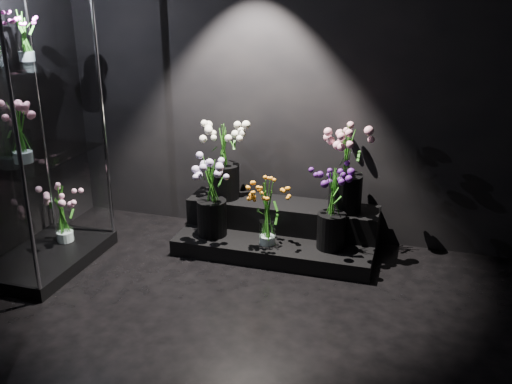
% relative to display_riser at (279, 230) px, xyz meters
% --- Properties ---
extents(floor, '(4.00, 4.00, 0.00)m').
position_rel_display_riser_xyz_m(floor, '(-0.06, -1.67, -0.15)').
color(floor, black).
rests_on(floor, ground).
extents(wall_back, '(4.00, 0.00, 4.00)m').
position_rel_display_riser_xyz_m(wall_back, '(-0.06, 0.33, 1.25)').
color(wall_back, black).
rests_on(wall_back, floor).
extents(display_riser, '(1.66, 0.74, 0.37)m').
position_rel_display_riser_xyz_m(display_riser, '(0.00, 0.00, 0.00)').
color(display_riser, black).
rests_on(display_riser, floor).
extents(display_case, '(0.64, 1.07, 2.36)m').
position_rel_display_riser_xyz_m(display_case, '(-1.72, -0.87, 1.03)').
color(display_case, black).
rests_on(display_case, floor).
extents(bouquet_orange_bells, '(0.32, 0.32, 0.54)m').
position_rel_display_riser_xyz_m(bouquet_orange_bells, '(-0.03, -0.27, 0.26)').
color(bouquet_orange_bells, white).
rests_on(bouquet_orange_bells, display_riser).
extents(bouquet_lilac, '(0.47, 0.47, 0.69)m').
position_rel_display_riser_xyz_m(bouquet_lilac, '(-0.53, -0.22, 0.38)').
color(bouquet_lilac, black).
rests_on(bouquet_lilac, display_riser).
extents(bouquet_purple, '(0.36, 0.36, 0.67)m').
position_rel_display_riser_xyz_m(bouquet_purple, '(0.48, -0.19, 0.37)').
color(bouquet_purple, black).
rests_on(bouquet_purple, display_riser).
extents(bouquet_cream_roses, '(0.47, 0.47, 0.67)m').
position_rel_display_riser_xyz_m(bouquet_cream_roses, '(-0.53, 0.08, 0.59)').
color(bouquet_cream_roses, black).
rests_on(bouquet_cream_roses, display_riser).
extents(bouquet_pink_roses, '(0.38, 0.38, 0.72)m').
position_rel_display_riser_xyz_m(bouquet_pink_roses, '(0.54, 0.09, 0.61)').
color(bouquet_pink_roses, black).
rests_on(bouquet_pink_roses, display_riser).
extents(bouquet_case_pink, '(0.29, 0.29, 0.46)m').
position_rel_display_riser_xyz_m(bouquet_case_pink, '(-1.70, -1.02, 1.01)').
color(bouquet_case_pink, white).
rests_on(bouquet_case_pink, display_case).
extents(bouquet_case_magenta, '(0.30, 0.30, 0.36)m').
position_rel_display_riser_xyz_m(bouquet_case_magenta, '(-1.77, -0.74, 1.65)').
color(bouquet_case_magenta, white).
rests_on(bouquet_case_magenta, display_case).
extents(bouquet_case_base_pink, '(0.31, 0.31, 0.50)m').
position_rel_display_riser_xyz_m(bouquet_case_base_pink, '(-1.70, -0.65, 0.22)').
color(bouquet_case_base_pink, white).
rests_on(bouquet_case_base_pink, display_case).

